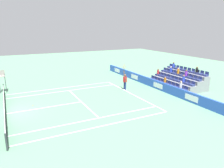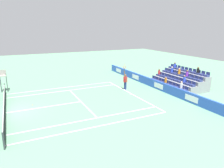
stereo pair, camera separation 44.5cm
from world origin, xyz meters
name	(u,v)px [view 1 (the left image)]	position (x,y,z in m)	size (l,w,h in m)	color
ground_plane	(5,114)	(0.00, 0.00, 0.00)	(80.00, 80.00, 0.00)	#669E77
line_baseline	(131,94)	(0.00, -11.89, 0.00)	(10.97, 0.10, 0.01)	white
line_service	(81,102)	(0.00, -6.40, 0.00)	(8.23, 0.10, 0.01)	white
line_centre_service	(46,107)	(0.00, -3.20, 0.00)	(0.10, 6.40, 0.01)	white
line_singles_sideline_left	(65,91)	(4.12, -5.95, 0.00)	(0.10, 11.89, 0.01)	white
line_singles_sideline_right	(93,119)	(-4.12, -5.95, 0.00)	(0.10, 11.89, 0.01)	white
line_doubles_sideline_left	(62,88)	(5.49, -5.95, 0.00)	(0.10, 11.89, 0.01)	white
line_doubles_sideline_right	(101,126)	(-5.49, -5.95, 0.00)	(0.10, 11.89, 0.01)	white
line_centre_mark	(131,94)	(0.00, -11.79, 0.00)	(0.10, 0.20, 0.01)	white
sponsor_barrier	(159,85)	(0.00, -15.43, 0.47)	(24.13, 0.22, 0.95)	blue
tennis_net	(5,108)	(0.00, 0.00, 0.49)	(11.97, 0.10, 1.07)	#33383D
tennis_player	(125,81)	(1.59, -12.00, 0.99)	(0.53, 0.37, 2.85)	navy
umpire_chair	(2,78)	(6.76, 0.06, 1.52)	(0.70, 0.70, 2.34)	#474C54
stadium_stand	(179,81)	(0.00, -18.37, 0.68)	(6.20, 3.80, 2.53)	gray
loose_tennis_ball	(33,105)	(0.93, -2.21, 0.03)	(0.07, 0.07, 0.07)	#D1E533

